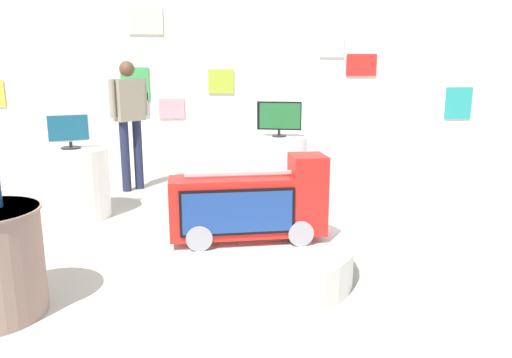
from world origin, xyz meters
name	(u,v)px	position (x,y,z in m)	size (l,w,h in m)	color
ground_plane	(206,262)	(0.00, 0.00, 0.00)	(30.00, 30.00, 0.00)	#B2ADA3
back_wall_display	(204,76)	(0.00, 4.26, 1.50)	(11.44, 0.13, 3.00)	silver
main_display_pedestal	(248,258)	(0.34, -0.32, 0.15)	(1.66, 1.66, 0.29)	silver
novelty_firetruck_tv	(251,207)	(0.37, -0.33, 0.58)	(1.23, 0.40, 0.68)	gray
display_pedestal_left_rear	(279,166)	(0.95, 2.20, 0.39)	(0.74, 0.74, 0.77)	silver
tv_on_left_rear	(279,117)	(0.95, 2.19, 1.02)	(0.55, 0.18, 0.45)	black
display_pedestal_center_rear	(74,183)	(-1.45, 1.48, 0.39)	(0.76, 0.76, 0.77)	silver
tv_on_center_rear	(69,130)	(-1.45, 1.48, 0.97)	(0.44, 0.21, 0.38)	black
shopper_browsing_near_truck	(129,116)	(-0.98, 2.69, 1.01)	(0.45, 0.40, 1.72)	#1E233F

